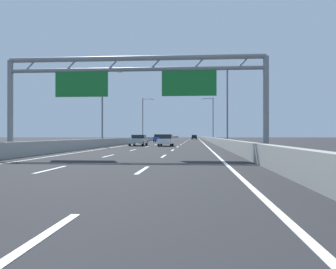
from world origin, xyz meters
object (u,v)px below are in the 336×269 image
silver_car (138,140)px  orange_car (170,137)px  blue_car (158,138)px  red_car (194,137)px  black_car (194,137)px  streetlamp_right_far (212,117)px  streetlamp_left_mid (104,103)px  sign_gantry (135,80)px  streetlamp_left_far (144,117)px  streetlamp_right_mid (225,102)px  white_car (166,140)px

silver_car → orange_car: size_ratio=1.08×
blue_car → red_car: 61.76m
orange_car → black_car: bearing=67.2°
streetlamp_right_far → silver_car: bearing=-109.1°
streetlamp_left_mid → blue_car: streetlamp_left_mid is taller
blue_car → red_car: blue_car is taller
sign_gantry → orange_car: (-3.47, 79.50, -4.05)m
red_car → streetlamp_left_far: bearing=-101.0°
streetlamp_right_mid → streetlamp_left_far: 36.75m
streetlamp_left_far → streetlamp_right_far: same height
streetlamp_right_far → black_car: streetlamp_right_far is taller
streetlamp_left_mid → red_car: (11.02, 90.32, -4.65)m
sign_gantry → streetlamp_left_far: size_ratio=1.75×
black_car → blue_car: size_ratio=0.93×
black_car → streetlamp_right_mid: bearing=-87.0°
streetlamp_right_mid → blue_car: 31.43m
streetlamp_left_far → blue_car: size_ratio=2.12×
streetlamp_left_mid → streetlamp_left_far: size_ratio=1.00×
streetlamp_left_mid → streetlamp_right_mid: same height
red_car → white_car: white_car is taller
streetlamp_left_mid → white_car: size_ratio=2.19×
silver_car → red_car: 88.65m
sign_gantry → orange_car: bearing=92.5°
streetlamp_left_far → red_car: (11.02, 56.75, -4.65)m
streetlamp_left_far → streetlamp_left_mid: bearing=-90.0°
streetlamp_right_mid → silver_car: size_ratio=2.15×
sign_gantry → white_car: size_ratio=3.84×
streetlamp_left_far → blue_car: streetlamp_left_far is taller
white_car → sign_gantry: bearing=-90.5°
blue_car → orange_car: bearing=89.5°
sign_gantry → streetlamp_left_mid: bearing=109.7°
streetlamp_left_mid → black_car: streetlamp_left_mid is taller
orange_car → white_car: 58.09m
silver_car → white_car: bearing=-19.5°
streetlamp_left_far → red_car: size_ratio=2.17×
streetlamp_right_far → sign_gantry: bearing=-97.8°
red_car → white_car: (-3.36, -89.67, 0.01)m
streetlamp_left_mid → streetlamp_left_far: bearing=90.0°
white_car → blue_car: bearing=97.9°
orange_car → blue_car: (-0.28, -29.63, 0.01)m
silver_car → red_car: (7.02, 88.37, 0.02)m
streetlamp_left_far → white_car: bearing=-76.9°
streetlamp_left_mid → streetlamp_right_far: 36.75m
sign_gantry → streetlamp_right_mid: size_ratio=1.75×
sign_gantry → streetlamp_left_mid: 22.17m
streetlamp_left_far → streetlamp_right_far: size_ratio=1.00×
streetlamp_right_mid → streetlamp_right_far: size_ratio=1.00×
streetlamp_left_far → black_car: 43.39m
silver_car → white_car: size_ratio=1.02×
sign_gantry → red_car: 111.32m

